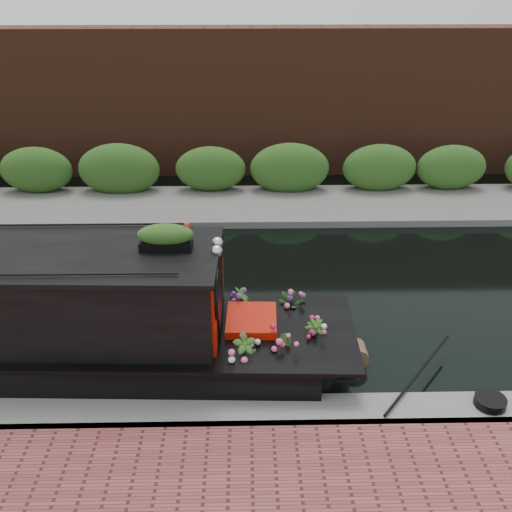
{
  "coord_description": "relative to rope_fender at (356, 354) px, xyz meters",
  "views": [
    {
      "loc": [
        1.06,
        -9.1,
        5.6
      ],
      "look_at": [
        1.23,
        -0.6,
        1.16
      ],
      "focal_mm": 40.0,
      "sensor_mm": 36.0,
      "label": 1
    }
  ],
  "objects": [
    {
      "name": "ground",
      "position": [
        -2.75,
        2.01,
        -0.17
      ],
      "size": [
        80.0,
        80.0,
        0.0
      ],
      "primitive_type": "plane",
      "color": "black",
      "rests_on": "ground"
    },
    {
      "name": "far_brick_wall",
      "position": [
        -2.75,
        9.21,
        -0.17
      ],
      "size": [
        40.0,
        1.0,
        8.0
      ],
      "primitive_type": "cube",
      "color": "#4C2819",
      "rests_on": "ground"
    },
    {
      "name": "far_hedge",
      "position": [
        -2.75,
        7.11,
        -0.17
      ],
      "size": [
        40.0,
        1.1,
        2.8
      ],
      "primitive_type": "cube",
      "color": "#2C571D",
      "rests_on": "ground"
    },
    {
      "name": "far_bank_path",
      "position": [
        -2.75,
        6.21,
        -0.17
      ],
      "size": [
        40.0,
        2.4,
        0.34
      ],
      "primitive_type": "cube",
      "color": "#62625E",
      "rests_on": "ground"
    },
    {
      "name": "coiled_mooring_rope",
      "position": [
        1.58,
        -1.26,
        0.14
      ],
      "size": [
        0.42,
        0.42,
        0.12
      ],
      "primitive_type": "cylinder",
      "color": "black",
      "rests_on": "near_bank_coping"
    },
    {
      "name": "rope_fender",
      "position": [
        0.0,
        0.0,
        0.0
      ],
      "size": [
        0.34,
        0.36,
        0.34
      ],
      "primitive_type": "cylinder",
      "rotation": [
        1.57,
        0.0,
        0.0
      ],
      "color": "brown",
      "rests_on": "ground"
    },
    {
      "name": "near_bank_coping",
      "position": [
        -2.75,
        -1.29,
        -0.17
      ],
      "size": [
        40.0,
        0.6,
        0.5
      ],
      "primitive_type": "cube",
      "color": "slate",
      "rests_on": "ground"
    }
  ]
}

